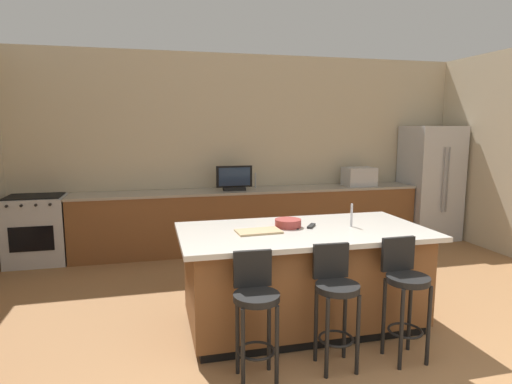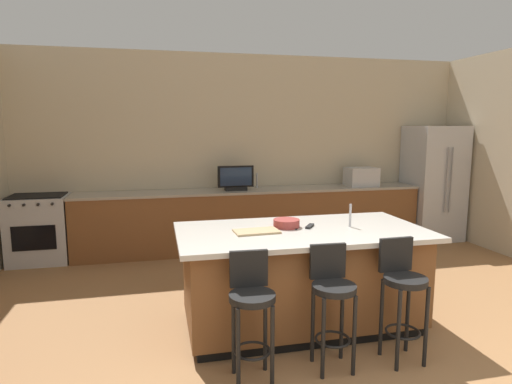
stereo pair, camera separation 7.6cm
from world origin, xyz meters
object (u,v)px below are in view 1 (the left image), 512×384
Objects in this scene: microwave at (359,176)px; bar_stool_center at (336,296)px; bar_stool_right at (405,288)px; tv_monitor at (234,179)px; bar_stool_left at (256,306)px; tv_remote at (311,226)px; fruit_bowl at (288,223)px; kitchen_island at (303,277)px; refrigerator at (430,183)px; cell_phone at (296,227)px; range_oven at (37,230)px; cutting_board at (259,231)px.

microwave reaches higher than bar_stool_center.
bar_stool_center is 0.98× the size of bar_stool_right.
bar_stool_left is (-0.50, -3.35, -0.52)m from tv_monitor.
tv_monitor reaches higher than bar_stool_right.
fruit_bowl is at bearing -158.47° from tv_remote.
kitchen_island is 2.68m from tv_monitor.
microwave reaches higher than fruit_bowl.
kitchen_island is 1.21× the size of refrigerator.
refrigerator is 4.09m from cell_phone.
refrigerator is at bearing -3.16° from microwave.
kitchen_island is 15.22× the size of cell_phone.
microwave is 4.29m from bar_stool_left.
refrigerator reaches higher than tv_monitor.
tv_remote reaches higher than kitchen_island.
tv_remote is (0.74, 0.82, 0.37)m from bar_stool_left.
range_oven is 6.30× the size of cell_phone.
refrigerator is at bearing -0.31° from tv_monitor.
fruit_bowl is (-0.11, 0.12, 0.49)m from kitchen_island.
tv_monitor is (2.75, -0.05, 0.62)m from range_oven.
bar_stool_center is at bearing -133.96° from refrigerator.
microwave is at bearing 62.55° from bar_stool_center.
microwave is 3.20× the size of cell_phone.
range_oven is 5.56× the size of tv_remote.
bar_stool_right is at bearing -51.07° from fruit_bowl.
refrigerator is at bearing 73.73° from tv_remote.
tv_remote is at bearing -140.88° from refrigerator.
tv_remote is 0.43× the size of cutting_board.
microwave reaches higher than tv_remote.
microwave is 0.89× the size of tv_monitor.
kitchen_island is 4.24× the size of tv_monitor.
tv_remote is at bearing -84.44° from tv_monitor.
bar_stool_left is 1.09m from fruit_bowl.
refrigerator is 1.28m from microwave.
refrigerator is 4.46m from cutting_board.
tv_monitor is at bearing 83.70° from cutting_board.
kitchen_island is at bearing -110.51° from tv_remote.
range_oven is 4.86m from microwave.
bar_stool_center is at bearing -87.49° from tv_monitor.
range_oven is 3.66m from cutting_board.
refrigerator reaches higher than bar_stool_left.
cell_phone is at bearing 95.56° from bar_stool_center.
bar_stool_left is 0.64m from bar_stool_center.
bar_stool_center reaches higher than cell_phone.
microwave is at bearing 54.10° from kitchen_island.
refrigerator reaches higher than range_oven.
refrigerator is 3.34m from tv_monitor.
kitchen_island is 0.64m from cutting_board.
fruit_bowl reaches higher than cell_phone.
kitchen_island is 5.73× the size of cutting_board.
tv_monitor is (-2.07, -0.05, 0.02)m from microwave.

